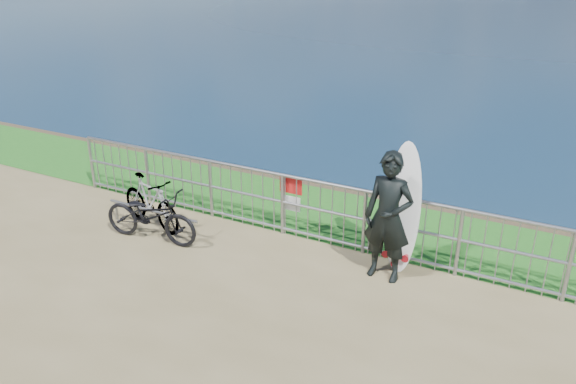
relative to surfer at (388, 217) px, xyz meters
The scene contains 7 objects.
grass_strip 2.46m from the surfer, 133.37° to the left, with size 120.00×120.00×0.00m, color #1A5C19.
railing 1.68m from the surfer, 160.55° to the left, with size 10.06×0.10×1.13m.
surfer is the anchor object (origin of this frame).
surfboard 0.40m from the surfer, 75.25° to the left, with size 0.63×0.59×2.02m.
bicycle_near 4.00m from the surfer, 169.37° to the right, with size 0.61×1.75×0.92m, color black.
bicycle_far 4.30m from the surfer, behind, with size 0.45×1.59×0.96m, color black.
bike_rack 4.20m from the surfer, behind, with size 1.94×0.05×0.40m.
Camera 1 is at (3.72, -6.15, 4.51)m, focal length 35.00 mm.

